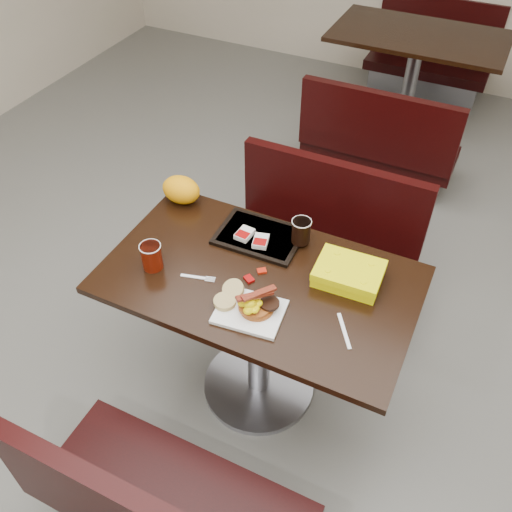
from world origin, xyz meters
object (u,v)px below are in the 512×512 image
at_px(bench_near_s, 173,484).
at_px(bench_far_s, 383,131).
at_px(platter, 250,312).
at_px(fork, 193,277).
at_px(coffee_cup_near, 152,256).
at_px(table_near, 259,337).
at_px(pancake_stack, 257,306).
at_px(bench_near_n, 317,242).
at_px(bench_far_n, 430,51).
at_px(coffee_cup_far, 301,231).
at_px(knife, 344,331).
at_px(tray, 260,236).
at_px(hashbrown_sleeve_right, 261,241).
at_px(paper_bag, 181,190).
at_px(table_far, 410,85).
at_px(hashbrown_sleeve_left, 245,234).
at_px(clamshell, 349,274).

distance_m(bench_near_s, bench_far_s, 2.60).
bearing_deg(platter, fork, 159.87).
distance_m(bench_near_s, fork, 0.74).
bearing_deg(coffee_cup_near, table_near, 17.81).
relative_size(bench_far_s, pancake_stack, 8.04).
relative_size(bench_near_n, bench_far_n, 1.00).
bearing_deg(fork, bench_far_n, 71.41).
height_order(bench_near_s, coffee_cup_far, coffee_cup_far).
distance_m(bench_near_s, coffee_cup_far, 1.05).
relative_size(coffee_cup_near, knife, 0.69).
distance_m(bench_near_n, tray, 0.64).
bearing_deg(hashbrown_sleeve_right, pancake_stack, -80.73).
distance_m(coffee_cup_near, paper_bag, 0.42).
xyz_separation_m(table_far, hashbrown_sleeve_left, (-0.15, -2.43, 0.40)).
distance_m(bench_near_n, platter, 0.96).
distance_m(tray, hashbrown_sleeve_right, 0.06).
bearing_deg(hashbrown_sleeve_right, bench_near_s, -99.11).
bearing_deg(hashbrown_sleeve_left, bench_far_s, 89.66).
bearing_deg(table_far, knife, -82.03).
distance_m(table_near, knife, 0.55).
bearing_deg(pancake_stack, coffee_cup_near, 176.14).
distance_m(platter, hashbrown_sleeve_right, 0.36).
relative_size(table_near, bench_near_n, 1.20).
bearing_deg(coffee_cup_near, coffee_cup_far, 38.51).
xyz_separation_m(coffee_cup_near, coffee_cup_far, (0.47, 0.37, 0.01)).
bearing_deg(knife, hashbrown_sleeve_right, -153.77).
relative_size(bench_far_s, knife, 6.30).
bearing_deg(tray, platter, -71.01).
bearing_deg(bench_near_s, platter, 84.97).
distance_m(bench_far_s, coffee_cup_far, 1.72).
bearing_deg(pancake_stack, coffee_cup_far, 89.54).
bearing_deg(coffee_cup_far, hashbrown_sleeve_left, -161.78).
xyz_separation_m(platter, pancake_stack, (0.02, 0.02, 0.02)).
xyz_separation_m(knife, hashbrown_sleeve_left, (-0.53, 0.28, 0.02)).
xyz_separation_m(bench_near_s, knife, (0.38, 0.59, 0.39)).
distance_m(bench_near_n, clamshell, 0.77).
bearing_deg(table_near, clamshell, 23.19).
xyz_separation_m(bench_far_s, clamshell, (0.31, -1.77, 0.42)).
height_order(table_near, knife, knife).
distance_m(bench_near_n, fork, 0.93).
xyz_separation_m(bench_near_s, bench_near_n, (0.00, 1.40, 0.00)).
bearing_deg(coffee_cup_near, clamshell, 20.21).
distance_m(table_near, tray, 0.45).
bearing_deg(knife, clamshell, 163.05).
height_order(bench_far_n, paper_bag, paper_bag).
xyz_separation_m(hashbrown_sleeve_left, coffee_cup_far, (0.22, 0.07, 0.04)).
relative_size(bench_far_s, hashbrown_sleeve_left, 12.69).
distance_m(hashbrown_sleeve_left, hashbrown_sleeve_right, 0.08).
bearing_deg(hashbrown_sleeve_left, coffee_cup_far, 22.80).
relative_size(platter, fork, 1.77).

